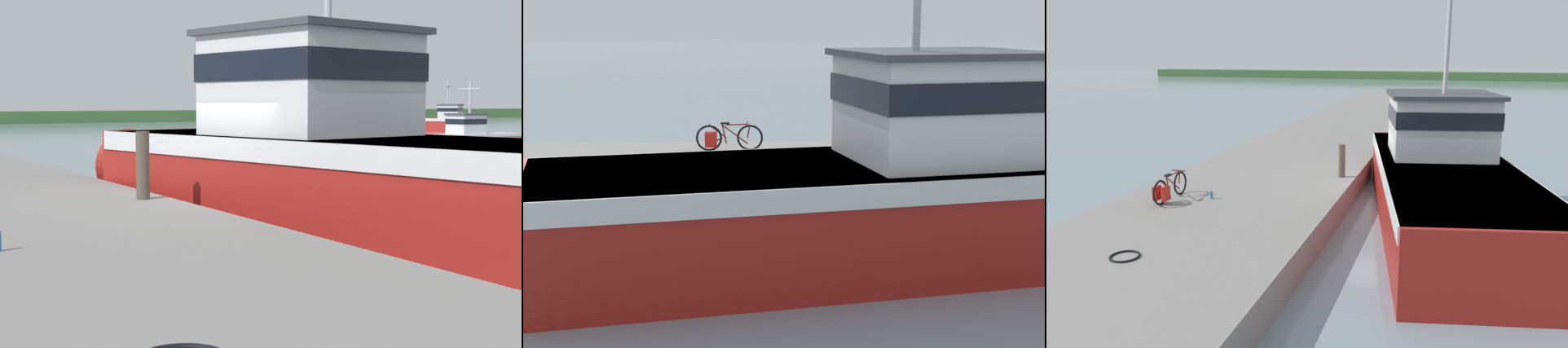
{
  "view_description": "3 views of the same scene",
  "coord_description": "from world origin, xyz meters",
  "views": [
    {
      "loc": [
        -6.53,
        -12.68,
        2.51
      ],
      "look_at": [
        -1.03,
        -2.93,
        1.51
      ],
      "focal_mm": 55.0,
      "sensor_mm": 36.0,
      "label": 1
    },
    {
      "loc": [
        15.67,
        -3.72,
        4.4
      ],
      "look_at": [
        0.34,
        -2.88,
        1.42
      ],
      "focal_mm": 55.0,
      "sensor_mm": 36.0,
      "label": 2
    },
    {
      "loc": [
        1.9,
        -16.74,
        5.09
      ],
      "look_at": [
        -2.51,
        -1.29,
        1.23
      ],
      "focal_mm": 35.0,
      "sensor_mm": 36.0,
      "label": 3
    }
  ],
  "objects": [
    {
      "name": "ground_plane",
      "position": [
        0.0,
        0.0,
        0.0
      ],
      "size": [
        320.0,
        320.0,
        0.0
      ],
      "primitive_type": "plane",
      "color": "gray"
    },
    {
      "name": "fishing_boat_main",
      "position": [
        1.71,
        -1.01,
        1.41
      ],
      "size": [
        5.95,
        14.08,
        9.87
      ],
      "rotation": [
        0.0,
        0.0,
        0.19
      ],
      "color": "maroon",
      "rests_on": "ground_plane"
    },
    {
      "name": "mooring_post",
      "position": [
        -1.65,
        0.05,
        1.45
      ],
      "size": [
        0.23,
        0.23,
        1.15
      ],
      "primitive_type": "cylinder",
      "color": "#51473D",
      "rests_on": "dock_pier"
    },
    {
      "name": "water_bottle_on_curb",
      "position": [
        -4.78,
        -3.65,
        0.98
      ],
      "size": [
        0.08,
        0.08,
        0.22
      ],
      "primitive_type": "cylinder",
      "color": "blue",
      "rests_on": "dock_pier"
    },
    {
      "name": "hose_coil",
      "position": [
        -4.56,
        -8.17,
        0.89
      ],
      "size": [
        0.64,
        0.64,
        0.04
      ],
      "primitive_type": "torus",
      "color": "black",
      "rests_on": "dock_pier"
    },
    {
      "name": "bicycle_touring",
      "position": [
        -5.89,
        -4.19,
        1.23
      ],
      "size": [
        0.44,
        1.83,
        0.79
      ],
      "rotation": [
        0.0,
        0.0,
        0.0
      ],
      "color": "black",
      "rests_on": "dock_pier"
    },
    {
      "name": "dock_pier",
      "position": [
        -4.36,
        0.0,
        0.43
      ],
      "size": [
        6.39,
        80.0,
        0.87
      ],
      "primitive_type": "cube",
      "color": "gray",
      "rests_on": "ground_plane"
    }
  ]
}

